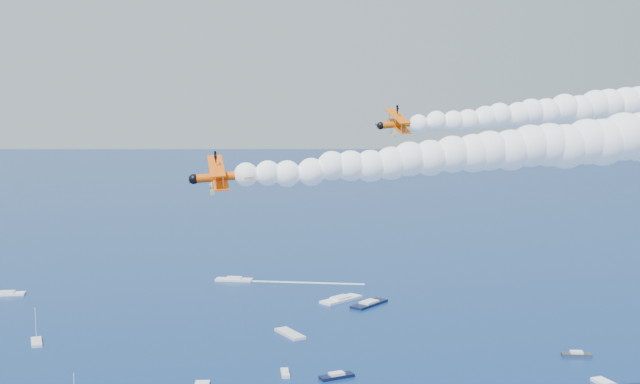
{
  "coord_description": "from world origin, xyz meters",
  "views": [
    {
      "loc": [
        -9.95,
        -79.31,
        60.73
      ],
      "look_at": [
        0.67,
        29.07,
        48.28
      ],
      "focal_mm": 45.44,
      "sensor_mm": 36.0,
      "label": 1
    }
  ],
  "objects": [
    {
      "name": "smoke_trail_trail",
      "position": [
        23.12,
        21.4,
        54.2
      ],
      "size": [
        72.94,
        16.88,
        12.95
      ],
      "primitive_type": null,
      "rotation": [
        0.0,
        0.0,
        3.21
      ],
      "color": "white"
    },
    {
      "name": "biplane_trail",
      "position": [
        -12.29,
        18.95,
        51.45
      ],
      "size": [
        8.63,
        10.07,
        7.48
      ],
      "primitive_type": null,
      "rotation": [
        -0.22,
        0.07,
        3.21
      ],
      "color": "#F95505"
    },
    {
      "name": "biplane_lead",
      "position": [
        13.63,
        39.19,
        57.12
      ],
      "size": [
        8.07,
        9.52,
        7.04
      ],
      "primitive_type": null,
      "rotation": [
        -0.26,
        0.07,
        3.26
      ],
      "color": "#D75404"
    },
    {
      "name": "smoke_trail_lead",
      "position": [
        48.89,
        43.24,
        59.87
      ],
      "size": [
        73.25,
        22.99,
        12.95
      ],
      "primitive_type": null,
      "rotation": [
        0.0,
        0.0,
        3.26
      ],
      "color": "white"
    },
    {
      "name": "spectator_boats",
      "position": [
        -2.04,
        118.85,
        0.35
      ],
      "size": [
        239.22,
        169.23,
        0.7
      ],
      "color": "black",
      "rests_on": "ground"
    },
    {
      "name": "boat_wakes",
      "position": [
        -57.33,
        117.33,
        0.03
      ],
      "size": [
        141.97,
        196.36,
        0.04
      ],
      "color": "white",
      "rests_on": "ground"
    }
  ]
}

